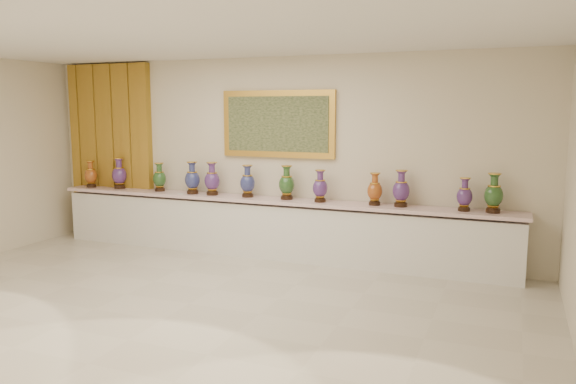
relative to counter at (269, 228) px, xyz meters
name	(u,v)px	position (x,y,z in m)	size (l,w,h in m)	color
ground	(189,304)	(0.00, -2.27, -0.44)	(8.00, 8.00, 0.00)	beige
room	(135,148)	(-2.53, 0.17, 1.14)	(8.00, 8.00, 8.00)	beige
counter	(269,228)	(0.00, 0.00, 0.00)	(7.28, 0.48, 0.90)	white
vase_0	(91,175)	(-3.31, -0.05, 0.67)	(0.25, 0.25, 0.46)	black
vase_1	(119,175)	(-2.75, 0.01, 0.70)	(0.24, 0.24, 0.52)	black
vase_2	(160,178)	(-1.95, 0.01, 0.67)	(0.27, 0.27, 0.46)	black
vase_3	(192,179)	(-1.30, -0.04, 0.69)	(0.30, 0.30, 0.51)	black
vase_4	(212,180)	(-0.95, -0.03, 0.69)	(0.31, 0.31, 0.51)	black
vase_5	(248,183)	(-0.35, -0.01, 0.68)	(0.24, 0.24, 0.49)	black
vase_6	(287,184)	(0.28, 0.01, 0.69)	(0.26, 0.26, 0.50)	black
vase_7	(320,188)	(0.82, -0.03, 0.67)	(0.26, 0.26, 0.47)	black
vase_8	(375,191)	(1.61, 0.00, 0.67)	(0.25, 0.25, 0.45)	black
vase_9	(401,190)	(1.98, 0.01, 0.69)	(0.25, 0.25, 0.50)	black
vase_10	(464,196)	(2.81, -0.01, 0.66)	(0.26, 0.26, 0.44)	black
vase_11	(494,195)	(3.17, 0.01, 0.69)	(0.27, 0.27, 0.51)	black
label_card	(180,194)	(-1.47, -0.14, 0.47)	(0.10, 0.06, 0.00)	white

